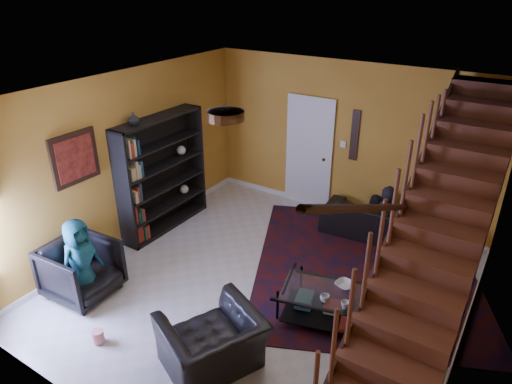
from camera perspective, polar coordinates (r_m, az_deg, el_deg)
floor at (r=6.71m, az=0.99°, el=-11.84°), size 5.50×5.50×0.00m
room at (r=8.22m, az=-2.02°, el=-3.72°), size 5.50×5.50×5.50m
staircase at (r=5.31m, az=21.08°, el=-6.62°), size 0.95×5.02×3.18m
bookshelf at (r=7.94m, az=-11.55°, el=1.98°), size 0.35×1.80×2.00m
door at (r=8.62m, az=6.65°, el=4.70°), size 0.82×0.05×2.05m
framed_picture at (r=6.88m, az=-21.70°, el=3.95°), size 0.04×0.74×0.74m
wall_hanging at (r=8.14m, az=12.24°, el=6.93°), size 0.14×0.03×0.90m
ceiling_fixture at (r=4.85m, az=-3.81°, el=9.51°), size 0.40×0.40×0.10m
rug at (r=7.28m, az=13.39°, el=-9.16°), size 4.46×4.70×0.02m
sofa at (r=8.03m, az=15.70°, el=-3.52°), size 2.11×0.97×0.60m
armchair_left at (r=6.80m, az=-20.99°, el=-9.07°), size 0.93×0.91×0.80m
armchair_right at (r=5.41m, az=-5.53°, el=-18.28°), size 1.28×1.34×0.69m
person_adult_a at (r=8.09m, az=15.78°, el=-3.73°), size 0.52×0.36×1.39m
person_adult_b at (r=8.20m, az=14.33°, el=-4.04°), size 0.60×0.49×1.17m
person_child at (r=6.60m, az=-21.06°, el=-8.04°), size 0.43×0.62×1.23m
coffee_table at (r=6.06m, az=9.22°, el=-13.75°), size 1.36×1.00×0.47m
cup_a at (r=5.76m, az=8.61°, el=-13.01°), size 0.16×0.16×0.09m
cup_b at (r=5.70m, az=11.06°, el=-13.70°), size 0.12×0.12×0.10m
bowl at (r=6.05m, az=11.04°, el=-11.33°), size 0.29×0.29×0.06m
vase at (r=7.23m, az=-15.06°, el=8.83°), size 0.18×0.18×0.19m
popcorn_bucket at (r=6.12m, az=-19.13°, el=-16.67°), size 0.17×0.17×0.16m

